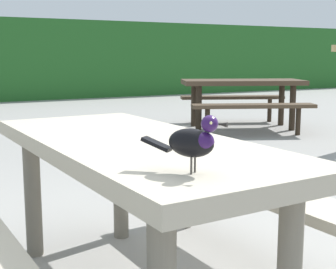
% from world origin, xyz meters
% --- Properties ---
extents(picnic_table_foreground, '(1.76, 1.84, 0.74)m').
position_xyz_m(picnic_table_foreground, '(-0.25, -0.01, 0.56)').
color(picnic_table_foreground, '#B2A893').
rests_on(picnic_table_foreground, ground).
extents(bird_grackle, '(0.19, 0.25, 0.18)m').
position_xyz_m(bird_grackle, '(-0.35, -0.68, 0.84)').
color(bird_grackle, black).
rests_on(bird_grackle, picnic_table_foreground).
extents(picnic_table_mid_right, '(2.24, 2.23, 0.74)m').
position_xyz_m(picnic_table_mid_right, '(3.36, 4.01, 0.56)').
color(picnic_table_mid_right, '#473828').
rests_on(picnic_table_mid_right, ground).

